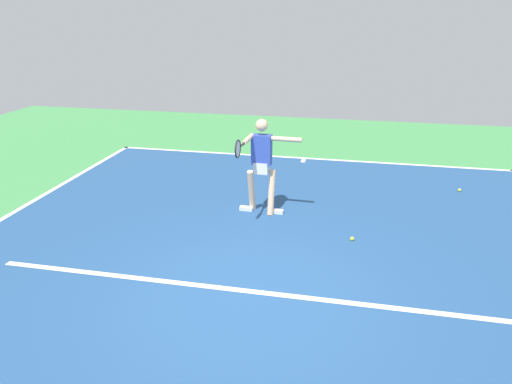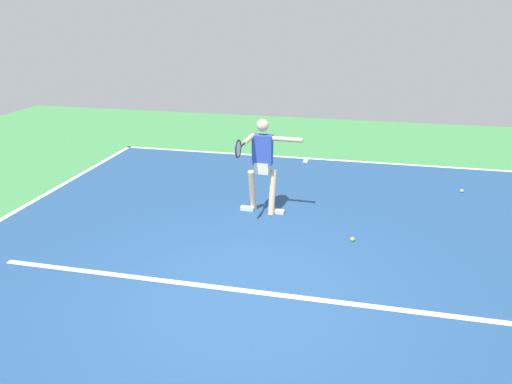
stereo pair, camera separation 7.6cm
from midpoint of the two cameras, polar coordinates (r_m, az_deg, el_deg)
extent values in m
plane|color=#428E4C|center=(6.24, -1.27, -12.26)|extent=(21.78, 21.78, 0.00)
cube|color=navy|center=(6.24, -1.27, -12.24)|extent=(9.56, 12.47, 0.00)
cube|color=white|center=(11.84, 5.58, 4.03)|extent=(9.56, 0.10, 0.01)
cube|color=white|center=(6.33, -1.04, -11.72)|extent=(7.17, 0.10, 0.01)
cube|color=white|center=(11.65, 5.46, 3.75)|extent=(0.10, 0.30, 0.01)
cylinder|color=beige|center=(8.46, 1.59, -0.05)|extent=(0.12, 0.31, 0.81)
cube|color=white|center=(8.58, 2.20, -2.33)|extent=(0.24, 0.11, 0.07)
cylinder|color=beige|center=(8.54, -0.80, 0.16)|extent=(0.12, 0.31, 0.81)
cube|color=white|center=(8.70, -1.40, -1.98)|extent=(0.24, 0.11, 0.07)
cube|color=white|center=(8.35, 0.40, 2.95)|extent=(0.25, 0.21, 0.20)
cube|color=#334CB2|center=(8.26, 0.41, 5.06)|extent=(0.35, 0.19, 0.52)
sphere|color=beige|center=(8.15, 0.41, 7.94)|extent=(0.21, 0.21, 0.21)
cylinder|color=beige|center=(8.12, 3.38, 6.28)|extent=(0.52, 0.10, 0.08)
cylinder|color=beige|center=(8.00, -1.22, 6.30)|extent=(0.10, 0.52, 0.08)
cylinder|color=black|center=(7.65, -1.95, 5.63)|extent=(0.04, 0.22, 0.03)
torus|color=black|center=(7.42, -2.47, 5.14)|extent=(0.03, 0.29, 0.29)
cylinder|color=silver|center=(7.42, -2.47, 5.14)|extent=(0.01, 0.25, 0.25)
sphere|color=#C6E53D|center=(7.73, 11.08, -5.47)|extent=(0.07, 0.07, 0.07)
sphere|color=#C6E53D|center=(10.40, 22.84, 0.21)|extent=(0.07, 0.07, 0.07)
camera|label=1|loc=(0.04, -90.31, -0.12)|focal=33.65mm
camera|label=2|loc=(0.04, 89.69, 0.12)|focal=33.65mm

